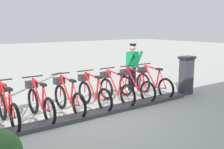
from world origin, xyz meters
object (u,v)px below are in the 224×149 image
Objects in this scene: bike_docked_3 at (93,93)px; worker_near_rack at (132,65)px; bike_docked_5 at (39,102)px; payment_kiosk at (186,75)px; bike_docked_1 at (135,85)px; bike_docked_4 at (68,97)px; bike_docked_0 at (152,82)px; bike_docked_2 at (115,89)px; bike_docked_6 at (7,107)px.

bike_docked_3 is 1.04× the size of worker_near_rack.
payment_kiosk is at bearing -96.65° from bike_docked_5.
bike_docked_4 is (0.00, 2.34, 0.00)m from bike_docked_1.
payment_kiosk is 4.94m from bike_docked_5.
bike_docked_0 and bike_docked_5 have the same top height.
worker_near_rack reaches higher than bike_docked_2.
bike_docked_3 is (0.00, 2.34, 0.00)m from bike_docked_0.
payment_kiosk is at bearing -99.71° from bike_docked_3.
bike_docked_0 is 0.78m from bike_docked_1.
payment_kiosk reaches higher than bike_docked_5.
bike_docked_5 is 1.00× the size of bike_docked_6.
bike_docked_2 is 1.00× the size of bike_docked_6.
bike_docked_1 and bike_docked_3 have the same top height.
bike_docked_3 is at bearing 90.00° from bike_docked_1.
bike_docked_1 and bike_docked_6 have the same top height.
bike_docked_2 is (0.00, 0.78, 0.00)m from bike_docked_1.
bike_docked_6 is 4.70m from worker_near_rack.
payment_kiosk reaches higher than bike_docked_1.
worker_near_rack is (0.91, -0.68, 0.48)m from bike_docked_1.
payment_kiosk is at bearing -102.58° from bike_docked_2.
bike_docked_0 is 3.12m from bike_docked_4.
bike_docked_2 is 3.12m from bike_docked_6.
bike_docked_1 is at bearing -90.00° from bike_docked_6.
bike_docked_4 is (0.00, 0.78, 0.00)m from bike_docked_3.
bike_docked_1 and bike_docked_4 have the same top height.
bike_docked_0 is at bearing -90.00° from bike_docked_6.
bike_docked_3 is at bearing -90.00° from bike_docked_5.
bike_docked_2 is 1.56m from bike_docked_4.
payment_kiosk is at bearing -119.71° from bike_docked_0.
bike_docked_3 is 2.34m from bike_docked_6.
bike_docked_5 is at bearing 83.35° from payment_kiosk.
bike_docked_1 and bike_docked_5 have the same top height.
payment_kiosk reaches higher than bike_docked_4.
bike_docked_2 is 0.78m from bike_docked_3.
bike_docked_0 is 1.00× the size of bike_docked_1.
bike_docked_6 is (0.00, 1.56, 0.00)m from bike_docked_4.
bike_docked_0 is (0.57, 1.00, -0.24)m from payment_kiosk.
bike_docked_0 is 1.00× the size of bike_docked_3.
bike_docked_3 is 1.00× the size of bike_docked_5.
payment_kiosk is at bearing -97.90° from bike_docked_4.
bike_docked_2 is 1.79m from worker_near_rack.
payment_kiosk is 5.71m from bike_docked_6.
bike_docked_5 is at bearing 103.49° from worker_near_rack.
bike_docked_6 is at bearing 90.00° from bike_docked_0.
worker_near_rack is at bearing -67.87° from bike_docked_3.
bike_docked_0 is 1.00× the size of bike_docked_6.
bike_docked_1 is 1.04× the size of worker_near_rack.
bike_docked_3 is at bearing -90.00° from bike_docked_6.
worker_near_rack is at bearing -76.51° from bike_docked_5.
worker_near_rack is at bearing 36.52° from payment_kiosk.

